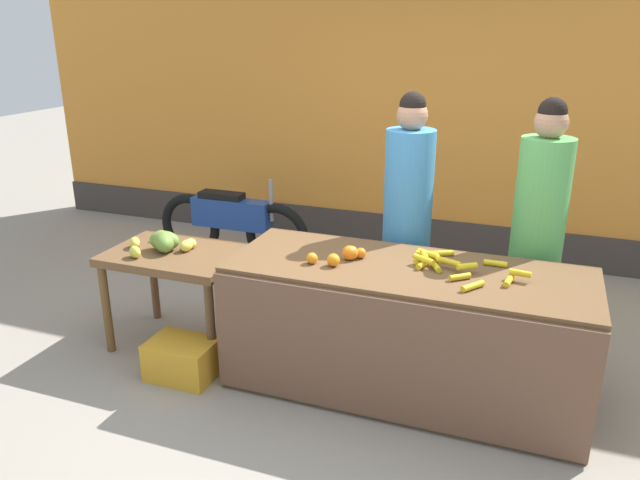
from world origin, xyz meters
TOP-DOWN VIEW (x-y plane):
  - ground_plane at (0.00, 0.00)m, footprint 24.00×24.00m
  - market_wall_back at (0.00, 2.64)m, footprint 8.87×0.23m
  - fruit_stall_counter at (0.40, -0.01)m, footprint 2.21×0.85m
  - side_table_wooden at (-1.26, 0.00)m, footprint 0.94×0.67m
  - banana_bunch_pile at (0.65, 0.07)m, footprint 0.71×0.58m
  - orange_pile at (-0.00, -0.04)m, footprint 0.32×0.26m
  - mango_papaya_pile at (-1.35, -0.01)m, footprint 0.50×0.48m
  - vendor_woman_blue_shirt at (0.24, 0.66)m, footprint 0.34×0.34m
  - vendor_woman_green_shirt at (1.12, 0.68)m, footprint 0.34×0.34m
  - parked_motorcycle at (-1.68, 1.58)m, footprint 1.60×0.18m
  - produce_crate at (-1.00, -0.40)m, footprint 0.44×0.32m
  - produce_sack at (-0.54, 0.76)m, footprint 0.39×0.43m

SIDE VIEW (x-z plane):
  - ground_plane at x=0.00m, z-range 0.00..0.00m
  - produce_crate at x=-1.00m, z-range 0.00..0.26m
  - produce_sack at x=-0.54m, z-range 0.00..0.54m
  - parked_motorcycle at x=-1.68m, z-range -0.04..0.84m
  - fruit_stall_counter at x=0.40m, z-range 0.00..0.84m
  - side_table_wooden at x=-1.26m, z-range 0.26..0.98m
  - mango_papaya_pile at x=-1.35m, z-range 0.72..0.86m
  - banana_bunch_pile at x=0.65m, z-range 0.83..0.90m
  - orange_pile at x=0.00m, z-range 0.83..0.92m
  - vendor_woman_green_shirt at x=1.12m, z-range 0.01..1.82m
  - vendor_woman_blue_shirt at x=0.24m, z-range 0.01..1.82m
  - market_wall_back at x=0.00m, z-range -0.03..3.54m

